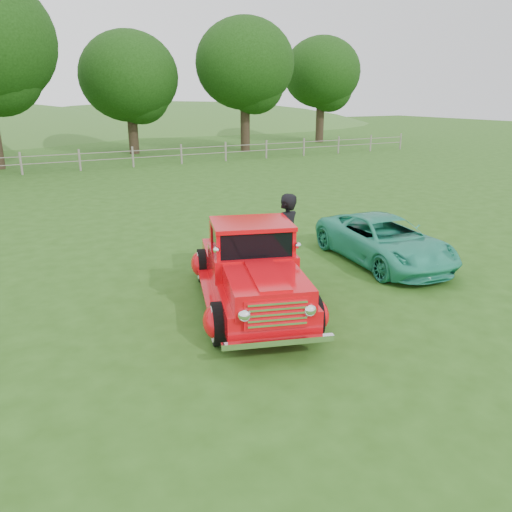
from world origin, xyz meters
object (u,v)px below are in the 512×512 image
tree_far_east (322,73)px  man (286,239)px  tree_near_east (129,77)px  teal_sedan (384,240)px  tree_mid_east (245,64)px  red_pickup (251,269)px

tree_far_east → man: bearing=-126.7°
tree_near_east → teal_sedan: bearing=-92.3°
tree_near_east → man: (-4.06, -27.30, -4.22)m
tree_mid_east → teal_sedan: size_ratio=2.24×
tree_mid_east → man: (-12.06, -25.30, -5.14)m
tree_far_east → red_pickup: tree_far_east is taller
tree_far_east → red_pickup: size_ratio=1.68×
tree_near_east → tree_far_east: size_ratio=0.94×
tree_mid_east → tree_near_east: bearing=166.0°
teal_sedan → tree_near_east: bearing=94.7°
red_pickup → tree_far_east: bearing=70.2°
tree_near_east → red_pickup: tree_near_east is taller
tree_near_east → red_pickup: size_ratio=1.58×
tree_near_east → red_pickup: bearing=-100.8°
tree_mid_east → tree_far_east: bearing=18.4°
tree_near_east → tree_far_east: (17.00, 1.00, 0.61)m
man → tree_mid_east: bearing=-136.6°
tree_near_east → tree_far_east: 17.04m
red_pickup → teal_sedan: (4.27, 0.82, -0.21)m
tree_far_east → man: 35.61m
tree_mid_east → man: bearing=-115.5°
red_pickup → man: bearing=49.4°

